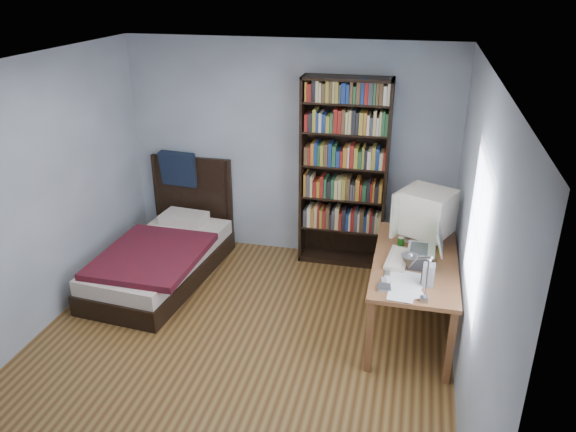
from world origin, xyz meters
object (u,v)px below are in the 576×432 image
object	(u,v)px
soda_can	(401,243)
desk	(414,268)
desk_lamp	(412,266)
speaker	(428,275)
laptop	(423,254)
crt_monitor	(425,212)
bookshelf	(344,174)
bed	(164,254)
keyboard	(398,259)

from	to	relation	value
soda_can	desk	bearing A→B (deg)	56.85
desk_lamp	speaker	size ratio (longest dim) A/B	3.24
laptop	soda_can	distance (m)	0.37
crt_monitor	bookshelf	world-z (taller)	bookshelf
desk	laptop	world-z (taller)	laptop
speaker	bed	xyz separation A→B (m)	(-2.82, 0.85, -0.57)
desk_lamp	soda_can	bearing A→B (deg)	94.72
laptop	keyboard	size ratio (longest dim) A/B	0.83
laptop	bookshelf	size ratio (longest dim) A/B	0.18
keyboard	speaker	bearing A→B (deg)	-48.60
desk	keyboard	distance (m)	0.61
desk	bookshelf	size ratio (longest dim) A/B	0.73
laptop	soda_can	bearing A→B (deg)	124.38
desk	bookshelf	distance (m)	1.32
keyboard	bed	world-z (taller)	bed
bed	desk	bearing A→B (deg)	0.36
desk	bed	xyz separation A→B (m)	(-2.71, -0.02, -0.16)
desk_lamp	bookshelf	bearing A→B (deg)	109.24
desk	speaker	xyz separation A→B (m)	(0.11, -0.87, 0.41)
laptop	desk_lamp	distance (m)	1.07
speaker	laptop	bearing A→B (deg)	100.82
desk_lamp	soda_can	distance (m)	1.37
crt_monitor	desk_lamp	bearing A→B (deg)	-93.44
desk_lamp	bed	distance (m)	3.21
desk	keyboard	size ratio (longest dim) A/B	3.37
desk_lamp	bed	world-z (taller)	desk_lamp
crt_monitor	desk_lamp	world-z (taller)	desk_lamp
crt_monitor	bed	bearing A→B (deg)	-180.00
crt_monitor	speaker	bearing A→B (deg)	-86.10
desk_lamp	bed	bearing A→B (deg)	150.77
keyboard	soda_can	distance (m)	0.26
soda_can	crt_monitor	bearing A→B (deg)	46.80
crt_monitor	speaker	xyz separation A→B (m)	(0.06, -0.85, -0.20)
speaker	keyboard	bearing A→B (deg)	126.97
keyboard	soda_can	bearing A→B (deg)	94.51
soda_can	keyboard	bearing A→B (deg)	-92.44
desk	soda_can	size ratio (longest dim) A/B	14.16
desk_lamp	crt_monitor	bearing A→B (deg)	86.56
crt_monitor	desk_lamp	xyz separation A→B (m)	(-0.09, -1.50, 0.21)
crt_monitor	laptop	size ratio (longest dim) A/B	1.62
speaker	bookshelf	size ratio (longest dim) A/B	0.09
bed	bookshelf	bearing A→B (deg)	23.06
keyboard	bed	bearing A→B (deg)	176.65
bed	laptop	bearing A→B (deg)	-10.37
desk	desk_lamp	bearing A→B (deg)	-91.56
bookshelf	desk_lamp	bearing A→B (deg)	-70.76
keyboard	soda_can	world-z (taller)	soda_can
crt_monitor	laptop	bearing A→B (deg)	-89.11
bookshelf	bed	bearing A→B (deg)	-156.94
desk_lamp	desk	bearing A→B (deg)	88.44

